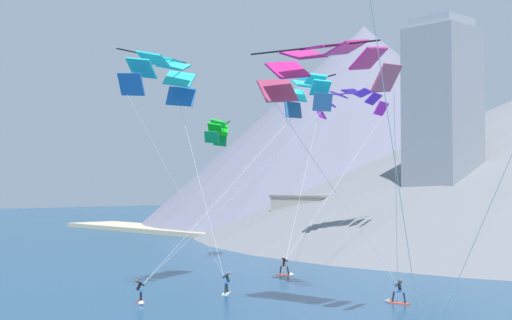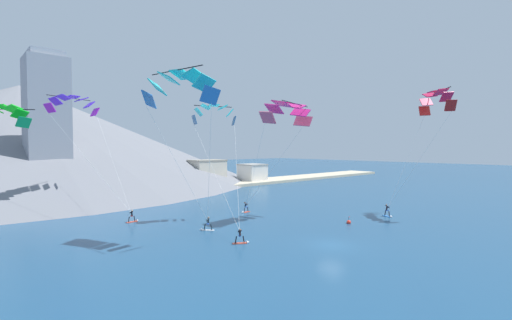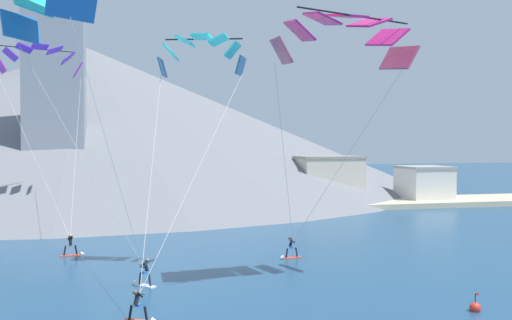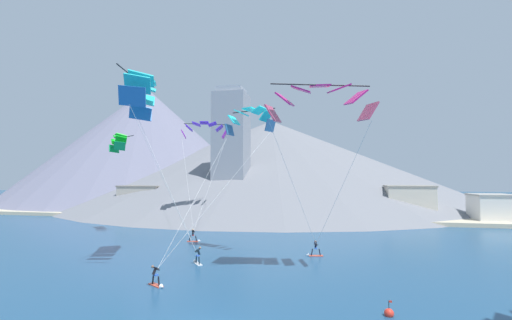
{
  "view_description": "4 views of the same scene",
  "coord_description": "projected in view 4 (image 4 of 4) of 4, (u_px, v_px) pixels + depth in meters",
  "views": [
    {
      "loc": [
        33.21,
        -19.26,
        7.65
      ],
      "look_at": [
        -0.29,
        11.13,
        9.29
      ],
      "focal_mm": 50.0,
      "sensor_mm": 36.0,
      "label": 1
    },
    {
      "loc": [
        -28.19,
        -19.96,
        9.71
      ],
      "look_at": [
        -0.03,
        11.15,
        8.19
      ],
      "focal_mm": 24.0,
      "sensor_mm": 36.0,
      "label": 2
    },
    {
      "loc": [
        -7.53,
        -20.03,
        8.2
      ],
      "look_at": [
        1.29,
        14.8,
        7.21
      ],
      "focal_mm": 40.0,
      "sensor_mm": 36.0,
      "label": 3
    },
    {
      "loc": [
        6.36,
        -17.38,
        8.1
      ],
      "look_at": [
        -0.29,
        13.9,
        9.74
      ],
      "focal_mm": 24.0,
      "sensor_mm": 36.0,
      "label": 4
    }
  ],
  "objects": [
    {
      "name": "parafoil_kite_near_lead",
      "position": [
        204.0,
        128.0,
        57.37
      ],
      "size": [
        7.83,
        14.87,
        16.21
      ],
      "color": "purple"
    },
    {
      "name": "shore_building_quay_east",
      "position": [
        247.0,
        205.0,
        72.05
      ],
      "size": [
        7.33,
        5.03,
        4.79
      ],
      "color": "beige",
      "rests_on": "ground"
    },
    {
      "name": "shore_building_quay_west",
      "position": [
        409.0,
        202.0,
        66.15
      ],
      "size": [
        8.82,
        5.94,
        6.58
      ],
      "color": "beige",
      "rests_on": "ground"
    },
    {
      "name": "parafoil_kite_near_trail",
      "position": [
        249.0,
        118.0,
        36.03
      ],
      "size": [
        7.51,
        12.49,
        14.2
      ],
      "color": "#2D6093"
    },
    {
      "name": "parafoil_kite_far_right",
      "position": [
        141.0,
        92.0,
        31.57
      ],
      "size": [
        7.59,
        8.17,
        16.2
      ],
      "color": "blue"
    },
    {
      "name": "shore_building_harbour_front",
      "position": [
        332.0,
        208.0,
        66.7
      ],
      "size": [
        6.24,
        6.19,
        4.4
      ],
      "color": "beige",
      "rests_on": "ground"
    },
    {
      "name": "kitesurfer_far_left",
      "position": [
        314.0,
        252.0,
        35.36
      ],
      "size": [
        1.78,
        0.74,
        1.62
      ],
      "color": "#E54C33",
      "rests_on": "ground"
    },
    {
      "name": "kitesurfer_far_right",
      "position": [
        197.0,
        259.0,
        32.22
      ],
      "size": [
        1.44,
        1.58,
        1.67
      ],
      "color": "white",
      "rests_on": "ground"
    },
    {
      "name": "mountain_peak_central_summit",
      "position": [
        146.0,
        145.0,
        117.03
      ],
      "size": [
        86.93,
        86.93,
        38.74
      ],
      "color": "slate",
      "rests_on": "ground"
    },
    {
      "name": "race_marker_buoy",
      "position": [
        389.0,
        313.0,
        20.01
      ],
      "size": [
        0.56,
        0.56,
        1.02
      ],
      "color": "red",
      "rests_on": "ground"
    },
    {
      "name": "kitesurfer_near_trail",
      "position": [
        157.0,
        280.0,
        25.45
      ],
      "size": [
        1.7,
        1.23,
        1.64
      ],
      "color": "#E54C33",
      "rests_on": "ground"
    },
    {
      "name": "parafoil_kite_distant_high_outer",
      "position": [
        119.0,
        141.0,
        49.8
      ],
      "size": [
        5.56,
        5.38,
        2.64
      ],
      "color": "#11974F"
    },
    {
      "name": "highrise_tower",
      "position": [
        231.0,
        152.0,
        73.96
      ],
      "size": [
        7.0,
        7.0,
        27.51
      ],
      "color": "gray",
      "rests_on": "ground"
    },
    {
      "name": "kitesurfer_near_lead",
      "position": [
        195.0,
        238.0,
        43.22
      ],
      "size": [
        1.78,
        0.65,
        1.7
      ],
      "color": "#E54C33",
      "rests_on": "ground"
    },
    {
      "name": "shoreline_strip",
      "position": [
        296.0,
        218.0,
        66.29
      ],
      "size": [
        180.0,
        10.0,
        0.7
      ],
      "primitive_type": "cube",
      "color": "beige",
      "rests_on": "ground"
    },
    {
      "name": "shore_building_promenade_mid",
      "position": [
        492.0,
        209.0,
        60.65
      ],
      "size": [
        6.35,
        6.57,
        5.17
      ],
      "color": "silver",
      "rests_on": "ground"
    },
    {
      "name": "shore_building_old_town",
      "position": [
        142.0,
        200.0,
        74.96
      ],
      "size": [
        9.57,
        5.7,
        6.38
      ],
      "color": "#B7AD9E",
      "rests_on": "ground"
    },
    {
      "name": "mountain_peak_west_ridge",
      "position": [
        271.0,
        161.0,
        115.89
      ],
      "size": [
        129.97,
        129.97,
        27.32
      ],
      "color": "slate",
      "rests_on": "ground"
    },
    {
      "name": "parafoil_kite_far_left",
      "position": [
        320.0,
        98.0,
        28.35
      ],
      "size": [
        9.13,
        10.12,
        14.76
      ],
      "color": "#BF4466"
    }
  ]
}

